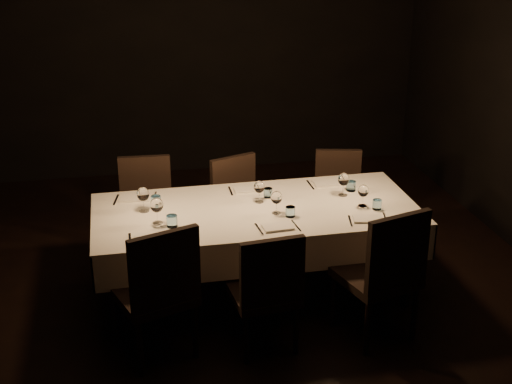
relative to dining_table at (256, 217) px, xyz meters
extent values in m
cube|color=black|center=(0.00, 0.00, -0.69)|extent=(5.00, 6.00, 0.01)
cube|color=black|center=(0.00, 3.00, 0.81)|extent=(5.00, 0.01, 3.00)
cube|color=black|center=(0.00, -3.00, 0.81)|extent=(5.00, 0.01, 3.00)
cube|color=black|center=(0.00, 0.00, 0.04)|extent=(2.40, 1.00, 0.04)
cylinder|color=black|center=(-1.12, -0.42, -0.33)|extent=(0.07, 0.07, 0.71)
cylinder|color=black|center=(-1.12, 0.42, -0.33)|extent=(0.07, 0.07, 0.71)
cylinder|color=black|center=(1.12, -0.42, -0.33)|extent=(0.07, 0.07, 0.71)
cylinder|color=black|center=(1.12, 0.42, -0.33)|extent=(0.07, 0.07, 0.71)
cube|color=silver|center=(0.00, 0.00, 0.07)|extent=(2.52, 1.12, 0.01)
cube|color=silver|center=(0.00, 0.55, -0.08)|extent=(2.52, 0.01, 0.28)
cube|color=silver|center=(0.00, -0.55, -0.08)|extent=(2.52, 0.01, 0.28)
cube|color=silver|center=(1.25, 0.00, -0.08)|extent=(0.01, 1.12, 0.28)
cube|color=silver|center=(-1.25, 0.00, -0.08)|extent=(0.01, 1.12, 0.28)
cylinder|color=black|center=(-0.73, -0.38, -0.47)|extent=(0.04, 0.04, 0.43)
cylinder|color=black|center=(-0.59, -0.77, -0.47)|extent=(0.04, 0.04, 0.43)
cylinder|color=black|center=(-1.11, -0.52, -0.47)|extent=(0.04, 0.04, 0.43)
cylinder|color=black|center=(-0.98, -0.91, -0.47)|extent=(0.04, 0.04, 0.43)
cube|color=black|center=(-0.85, -0.65, -0.23)|extent=(0.63, 0.63, 0.06)
cube|color=black|center=(-0.78, -0.85, 0.07)|extent=(0.48, 0.21, 0.53)
cube|color=beige|center=(-0.83, -0.38, 0.08)|extent=(0.25, 0.16, 0.02)
cube|color=silver|center=(-0.98, -0.38, 0.08)|extent=(0.02, 0.22, 0.01)
cube|color=silver|center=(-0.67, -0.38, 0.08)|extent=(0.01, 0.22, 0.01)
cylinder|color=silver|center=(-0.67, -0.20, 0.12)|extent=(0.08, 0.08, 0.09)
cylinder|color=white|center=(-0.77, -0.12, 0.08)|extent=(0.08, 0.08, 0.00)
cylinder|color=white|center=(-0.77, -0.12, 0.13)|extent=(0.01, 0.01, 0.10)
ellipsoid|color=white|center=(-0.77, -0.12, 0.22)|extent=(0.10, 0.10, 0.11)
cylinder|color=black|center=(0.07, -0.51, -0.49)|extent=(0.04, 0.04, 0.39)
cylinder|color=black|center=(0.11, -0.87, -0.49)|extent=(0.04, 0.04, 0.39)
cylinder|color=black|center=(-0.29, -0.55, -0.49)|extent=(0.04, 0.04, 0.39)
cylinder|color=black|center=(-0.26, -0.91, -0.49)|extent=(0.04, 0.04, 0.39)
cube|color=black|center=(-0.09, -0.71, -0.27)|extent=(0.49, 0.49, 0.06)
cube|color=black|center=(-0.07, -0.90, 0.00)|extent=(0.45, 0.10, 0.49)
cube|color=beige|center=(0.08, -0.38, 0.08)|extent=(0.23, 0.15, 0.02)
cube|color=silver|center=(-0.06, -0.38, 0.08)|extent=(0.03, 0.20, 0.01)
cube|color=silver|center=(0.22, -0.38, 0.08)|extent=(0.03, 0.20, 0.01)
cylinder|color=silver|center=(0.22, -0.20, 0.11)|extent=(0.07, 0.07, 0.08)
cylinder|color=white|center=(0.13, -0.12, 0.08)|extent=(0.07, 0.07, 0.00)
cylinder|color=white|center=(0.13, -0.12, 0.12)|extent=(0.01, 0.01, 0.09)
ellipsoid|color=white|center=(0.13, -0.12, 0.21)|extent=(0.09, 0.09, 0.10)
cylinder|color=black|center=(0.88, -0.46, -0.47)|extent=(0.04, 0.04, 0.43)
cylinder|color=black|center=(0.99, -0.87, -0.47)|extent=(0.04, 0.04, 0.43)
cylinder|color=black|center=(0.47, -0.58, -0.47)|extent=(0.04, 0.04, 0.43)
cylinder|color=black|center=(0.59, -0.98, -0.47)|extent=(0.04, 0.04, 0.43)
cube|color=black|center=(0.73, -0.72, -0.22)|extent=(0.62, 0.62, 0.07)
cube|color=black|center=(0.79, -0.93, 0.08)|extent=(0.49, 0.19, 0.54)
cube|color=beige|center=(0.78, -0.38, 0.08)|extent=(0.24, 0.18, 0.02)
cube|color=silver|center=(0.64, -0.38, 0.08)|extent=(0.06, 0.20, 0.01)
cube|color=silver|center=(0.92, -0.38, 0.08)|extent=(0.05, 0.20, 0.01)
cylinder|color=silver|center=(0.92, -0.20, 0.11)|extent=(0.07, 0.07, 0.08)
cylinder|color=white|center=(0.83, -0.12, 0.08)|extent=(0.07, 0.07, 0.00)
cylinder|color=white|center=(0.83, -0.12, 0.12)|extent=(0.01, 0.01, 0.08)
ellipsoid|color=white|center=(0.83, -0.12, 0.20)|extent=(0.09, 0.09, 0.10)
cylinder|color=black|center=(-1.01, 0.54, -0.49)|extent=(0.04, 0.04, 0.39)
cylinder|color=black|center=(-0.99, 0.91, -0.49)|extent=(0.04, 0.04, 0.39)
cylinder|color=black|center=(-0.65, 0.52, -0.49)|extent=(0.04, 0.04, 0.39)
cylinder|color=black|center=(-0.62, 0.88, -0.49)|extent=(0.04, 0.04, 0.39)
cube|color=black|center=(-0.82, 0.71, -0.27)|extent=(0.47, 0.47, 0.06)
cube|color=black|center=(-0.81, 0.91, 0.01)|extent=(0.45, 0.08, 0.49)
cube|color=beige|center=(-0.91, 0.38, 0.08)|extent=(0.26, 0.19, 0.02)
cube|color=silver|center=(-1.07, 0.38, 0.08)|extent=(0.06, 0.22, 0.01)
cube|color=silver|center=(-0.76, 0.38, 0.08)|extent=(0.05, 0.22, 0.01)
cylinder|color=silver|center=(-0.76, 0.20, 0.12)|extent=(0.08, 0.08, 0.09)
cylinder|color=white|center=(-0.86, 0.12, 0.08)|extent=(0.07, 0.07, 0.00)
cylinder|color=white|center=(-0.86, 0.12, 0.13)|extent=(0.01, 0.01, 0.09)
ellipsoid|color=white|center=(-0.86, 0.12, 0.22)|extent=(0.10, 0.10, 0.11)
cylinder|color=black|center=(-0.08, 0.42, -0.50)|extent=(0.04, 0.04, 0.38)
cylinder|color=black|center=(-0.20, 0.75, -0.50)|extent=(0.04, 0.04, 0.38)
cylinder|color=black|center=(0.25, 0.54, -0.50)|extent=(0.04, 0.04, 0.38)
cylinder|color=black|center=(0.13, 0.87, -0.50)|extent=(0.04, 0.04, 0.38)
cube|color=black|center=(0.02, 0.65, -0.28)|extent=(0.56, 0.56, 0.06)
cube|color=black|center=(-0.04, 0.82, -0.02)|extent=(0.43, 0.20, 0.47)
cube|color=beige|center=(0.00, 0.38, 0.08)|extent=(0.22, 0.14, 0.02)
cube|color=silver|center=(-0.14, 0.38, 0.08)|extent=(0.02, 0.20, 0.01)
cube|color=silver|center=(0.14, 0.38, 0.08)|extent=(0.02, 0.20, 0.01)
cylinder|color=silver|center=(0.14, 0.20, 0.11)|extent=(0.07, 0.07, 0.08)
cylinder|color=white|center=(0.05, 0.12, 0.08)|extent=(0.07, 0.07, 0.00)
cylinder|color=white|center=(0.05, 0.12, 0.12)|extent=(0.01, 0.01, 0.08)
ellipsoid|color=white|center=(0.05, 0.12, 0.20)|extent=(0.09, 0.09, 0.10)
cylinder|color=black|center=(0.71, 0.60, -0.50)|extent=(0.04, 0.04, 0.36)
cylinder|color=black|center=(0.79, 0.93, -0.50)|extent=(0.04, 0.04, 0.36)
cylinder|color=black|center=(1.04, 0.52, -0.50)|extent=(0.04, 0.04, 0.36)
cylinder|color=black|center=(1.12, 0.85, -0.50)|extent=(0.04, 0.04, 0.36)
cube|color=black|center=(0.92, 0.72, -0.29)|extent=(0.50, 0.50, 0.05)
cube|color=black|center=(0.96, 0.90, -0.04)|extent=(0.42, 0.14, 0.46)
cube|color=beige|center=(0.69, 0.38, 0.08)|extent=(0.24, 0.16, 0.02)
cube|color=silver|center=(0.54, 0.38, 0.08)|extent=(0.02, 0.21, 0.01)
cube|color=silver|center=(0.84, 0.38, 0.08)|extent=(0.01, 0.21, 0.01)
cylinder|color=silver|center=(0.84, 0.20, 0.12)|extent=(0.08, 0.08, 0.08)
cylinder|color=white|center=(0.75, 0.12, 0.08)|extent=(0.07, 0.07, 0.00)
cylinder|color=white|center=(0.75, 0.12, 0.12)|extent=(0.01, 0.01, 0.09)
ellipsoid|color=white|center=(0.75, 0.12, 0.21)|extent=(0.09, 0.09, 0.11)
camera|label=1|loc=(-1.02, -4.97, 2.30)|focal=50.00mm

